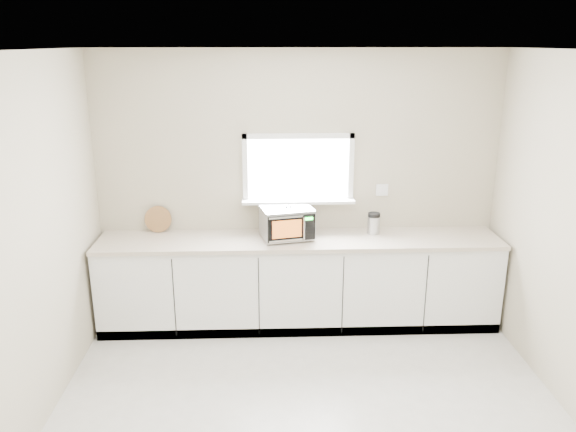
{
  "coord_description": "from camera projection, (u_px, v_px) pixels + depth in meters",
  "views": [
    {
      "loc": [
        -0.31,
        -3.46,
        2.75
      ],
      "look_at": [
        -0.12,
        1.55,
        1.19
      ],
      "focal_mm": 35.0,
      "sensor_mm": 36.0,
      "label": 1
    }
  ],
  "objects": [
    {
      "name": "cabinets",
      "position": [
        299.0,
        283.0,
        5.62
      ],
      "size": [
        3.92,
        0.6,
        0.88
      ],
      "primitive_type": "cube",
      "color": "white",
      "rests_on": "ground"
    },
    {
      "name": "back_wall",
      "position": [
        298.0,
        186.0,
        5.63
      ],
      "size": [
        4.0,
        0.17,
        2.7
      ],
      "color": "#BFB498",
      "rests_on": "ground"
    },
    {
      "name": "cutting_board",
      "position": [
        158.0,
        219.0,
        5.61
      ],
      "size": [
        0.27,
        0.06,
        0.27
      ],
      "primitive_type": "cylinder",
      "rotation": [
        1.4,
        0.0,
        0.0
      ],
      "color": "#A47D3F",
      "rests_on": "countertop"
    },
    {
      "name": "coffee_grinder",
      "position": [
        374.0,
        223.0,
        5.58
      ],
      "size": [
        0.14,
        0.14,
        0.22
      ],
      "rotation": [
        0.0,
        0.0,
        -0.11
      ],
      "color": "#ADAFB4",
      "rests_on": "countertop"
    },
    {
      "name": "knife_block",
      "position": [
        287.0,
        223.0,
        5.48
      ],
      "size": [
        0.16,
        0.24,
        0.33
      ],
      "rotation": [
        0.0,
        0.0,
        0.24
      ],
      "color": "#442218",
      "rests_on": "countertop"
    },
    {
      "name": "microwave",
      "position": [
        287.0,
        222.0,
        5.42
      ],
      "size": [
        0.55,
        0.47,
        0.31
      ],
      "rotation": [
        0.0,
        0.0,
        0.22
      ],
      "color": "black",
      "rests_on": "countertop"
    },
    {
      "name": "countertop",
      "position": [
        299.0,
        240.0,
        5.47
      ],
      "size": [
        3.92,
        0.64,
        0.04
      ],
      "primitive_type": "cube",
      "color": "beige",
      "rests_on": "cabinets"
    }
  ]
}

